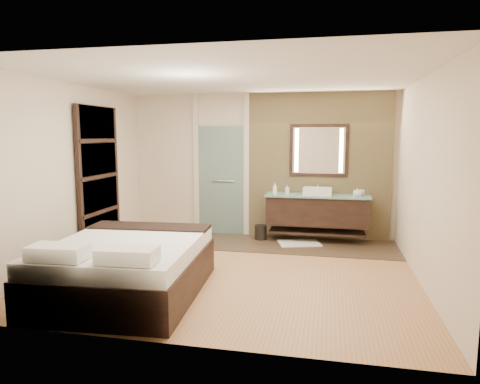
% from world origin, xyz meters
% --- Properties ---
extents(floor, '(5.00, 5.00, 0.00)m').
position_xyz_m(floor, '(0.00, 0.00, 0.00)').
color(floor, '#9B6F41').
rests_on(floor, ground).
extents(tile_strip, '(3.80, 1.30, 0.01)m').
position_xyz_m(tile_strip, '(0.60, 1.60, 0.01)').
color(tile_strip, '#382A1E').
rests_on(tile_strip, floor).
extents(stone_wall, '(2.60, 0.08, 2.70)m').
position_xyz_m(stone_wall, '(1.10, 2.21, 1.35)').
color(stone_wall, tan).
rests_on(stone_wall, floor).
extents(vanity, '(1.85, 0.55, 0.88)m').
position_xyz_m(vanity, '(1.10, 1.92, 0.58)').
color(vanity, black).
rests_on(vanity, stone_wall).
extents(mirror_unit, '(1.06, 0.04, 0.96)m').
position_xyz_m(mirror_unit, '(1.10, 2.16, 1.65)').
color(mirror_unit, black).
rests_on(mirror_unit, stone_wall).
extents(frosted_door, '(1.10, 0.12, 2.70)m').
position_xyz_m(frosted_door, '(-0.75, 2.20, 1.14)').
color(frosted_door, '#9CC6BD').
rests_on(frosted_door, floor).
extents(shoji_partition, '(0.06, 1.20, 2.40)m').
position_xyz_m(shoji_partition, '(-2.43, 0.60, 1.21)').
color(shoji_partition, black).
rests_on(shoji_partition, floor).
extents(bed, '(1.84, 2.23, 0.82)m').
position_xyz_m(bed, '(-1.08, -1.16, 0.34)').
color(bed, black).
rests_on(bed, floor).
extents(bath_mat, '(0.83, 0.69, 0.02)m').
position_xyz_m(bath_mat, '(0.81, 1.67, 0.02)').
color(bath_mat, silver).
rests_on(bath_mat, floor).
extents(waste_bin, '(0.28, 0.28, 0.28)m').
position_xyz_m(waste_bin, '(0.08, 1.85, 0.14)').
color(waste_bin, black).
rests_on(waste_bin, floor).
extents(tissue_box, '(0.13, 0.13, 0.10)m').
position_xyz_m(tissue_box, '(1.79, 1.86, 0.92)').
color(tissue_box, silver).
rests_on(tissue_box, vanity).
extents(soap_bottle_a, '(0.10, 0.10, 0.21)m').
position_xyz_m(soap_bottle_a, '(0.34, 1.84, 0.97)').
color(soap_bottle_a, white).
rests_on(soap_bottle_a, vanity).
extents(soap_bottle_b, '(0.09, 0.09, 0.16)m').
position_xyz_m(soap_bottle_b, '(0.55, 1.99, 0.94)').
color(soap_bottle_b, '#B2B2B2').
rests_on(soap_bottle_b, vanity).
extents(soap_bottle_c, '(0.15, 0.15, 0.15)m').
position_xyz_m(soap_bottle_c, '(1.78, 1.83, 0.94)').
color(soap_bottle_c, silver).
rests_on(soap_bottle_c, vanity).
extents(cup, '(0.15, 0.15, 0.10)m').
position_xyz_m(cup, '(1.86, 1.96, 0.92)').
color(cup, silver).
rests_on(cup, vanity).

